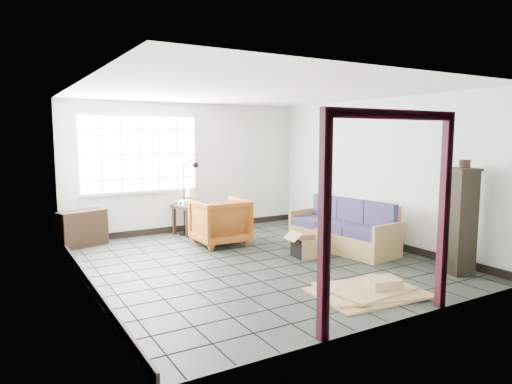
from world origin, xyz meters
TOP-DOWN VIEW (x-y plane):
  - ground at (0.00, 0.00)m, footprint 5.50×5.50m
  - room_shell at (0.00, 0.03)m, footprint 5.02×5.52m
  - window_panel at (-1.00, 2.70)m, footprint 2.32×0.08m
  - doorway_trim at (0.00, -2.70)m, footprint 1.80×0.08m
  - futon_sofa at (1.71, -0.09)m, footprint 0.96×2.01m
  - armchair at (0.01, 1.32)m, footprint 0.90×0.84m
  - side_table at (-0.13, 2.40)m, footprint 0.66×0.66m
  - table_lamp at (-0.12, 2.33)m, footprint 0.24×0.24m
  - projector at (-0.20, 2.39)m, footprint 0.30×0.26m
  - floor_lamp at (-0.13, 2.38)m, footprint 0.44×0.27m
  - console_shelf at (-2.15, 2.40)m, footprint 0.88×0.57m
  - tall_shelf at (2.15, -2.01)m, footprint 0.45×0.50m
  - pot at (2.15, -2.02)m, footprint 0.18×0.18m
  - open_box at (0.88, -0.17)m, footprint 0.78×0.44m
  - cardboard_pile at (0.47, -1.99)m, footprint 1.42×1.16m

SIDE VIEW (x-z plane):
  - ground at x=0.00m, z-range 0.00..0.00m
  - cardboard_pile at x=0.47m, z-range -0.05..0.15m
  - open_box at x=0.88m, z-range -0.06..0.36m
  - futon_sofa at x=1.71m, z-range -0.12..0.74m
  - console_shelf at x=-2.15m, z-range 0.00..0.64m
  - armchair at x=0.01m, z-range 0.00..0.91m
  - side_table at x=-0.13m, z-range 0.19..0.78m
  - projector at x=-0.20m, z-range 0.59..0.68m
  - tall_shelf at x=2.15m, z-range 0.01..1.52m
  - floor_lamp at x=-0.13m, z-range 0.05..1.55m
  - table_lamp at x=-0.12m, z-range 0.66..1.01m
  - doorway_trim at x=0.00m, z-range 0.28..2.48m
  - pot at x=2.15m, z-range 1.50..1.62m
  - window_panel at x=-1.00m, z-range 0.84..2.36m
  - room_shell at x=0.00m, z-range 0.37..2.98m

